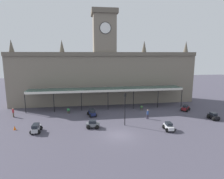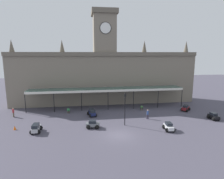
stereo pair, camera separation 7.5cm
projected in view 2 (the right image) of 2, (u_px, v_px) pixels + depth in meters
name	position (u px, v px, depth m)	size (l,w,h in m)	color
ground_plane	(119.00, 135.00, 26.82)	(140.00, 140.00, 0.00)	#484553
station_building	(105.00, 74.00, 43.93)	(40.93, 5.62, 20.41)	slate
entrance_canopy	(107.00, 89.00, 39.60)	(31.78, 3.26, 4.18)	#38564C
car_silver_estate	(36.00, 128.00, 27.78)	(1.55, 2.26, 1.27)	#B2B5BA
car_navy_estate	(92.00, 113.00, 35.05)	(1.84, 2.39, 1.27)	#19214C
car_grey_sedan	(93.00, 125.00, 29.39)	(2.14, 1.67, 1.19)	slate
car_black_sedan	(213.00, 117.00, 33.22)	(1.59, 2.10, 1.19)	black
car_white_sedan	(169.00, 127.00, 28.49)	(1.59, 2.10, 1.19)	silver
car_maroon_sedan	(186.00, 108.00, 38.22)	(2.23, 2.20, 1.19)	maroon
pedestrian_near_entrance	(13.00, 112.00, 34.42)	(0.34, 0.39, 1.67)	brown
pedestrian_beside_cars	(148.00, 114.00, 33.41)	(0.38, 0.34, 1.67)	#3F384C
victorian_lamppost	(125.00, 106.00, 29.98)	(0.30, 0.30, 5.26)	black
traffic_cone	(15.00, 128.00, 28.72)	(0.40, 0.40, 0.62)	orange
planter_by_canopy	(68.00, 111.00, 36.75)	(0.60, 0.60, 0.96)	#47423D
planter_forecourt_centre	(142.00, 108.00, 38.65)	(0.60, 0.60, 0.96)	#47423D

